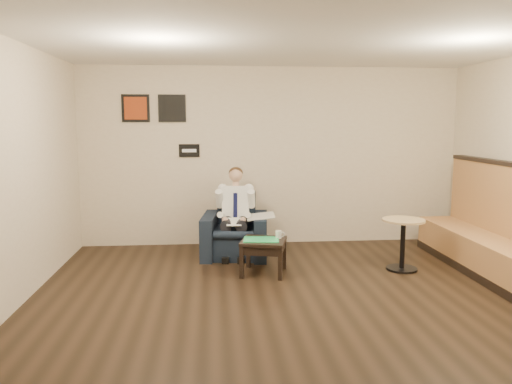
{
  "coord_description": "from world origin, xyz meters",
  "views": [
    {
      "loc": [
        -0.95,
        -4.87,
        1.95
      ],
      "look_at": [
        -0.41,
        1.2,
        1.09
      ],
      "focal_mm": 35.0,
      "sensor_mm": 36.0,
      "label": 1
    }
  ],
  "objects": [
    {
      "name": "ground",
      "position": [
        0.0,
        0.0,
        0.0
      ],
      "size": [
        6.0,
        6.0,
        0.0
      ],
      "primitive_type": "plane",
      "color": "black",
      "rests_on": "ground"
    },
    {
      "name": "wall_back",
      "position": [
        0.0,
        3.0,
        1.4
      ],
      "size": [
        6.0,
        0.02,
        2.8
      ],
      "primitive_type": "cube",
      "color": "beige",
      "rests_on": "ground"
    },
    {
      "name": "wall_front",
      "position": [
        0.0,
        -3.0,
        1.4
      ],
      "size": [
        6.0,
        0.02,
        2.8
      ],
      "primitive_type": "cube",
      "color": "beige",
      "rests_on": "ground"
    },
    {
      "name": "ceiling",
      "position": [
        0.0,
        0.0,
        2.8
      ],
      "size": [
        6.0,
        6.0,
        0.02
      ],
      "primitive_type": "cube",
      "color": "white",
      "rests_on": "wall_back"
    },
    {
      "name": "seating_sign",
      "position": [
        -1.3,
        2.98,
        1.5
      ],
      "size": [
        0.32,
        0.02,
        0.2
      ],
      "primitive_type": "cube",
      "color": "black",
      "rests_on": "wall_back"
    },
    {
      "name": "art_print_left",
      "position": [
        -2.1,
        2.98,
        2.15
      ],
      "size": [
        0.42,
        0.03,
        0.42
      ],
      "primitive_type": "cube",
      "color": "#A33814",
      "rests_on": "wall_back"
    },
    {
      "name": "art_print_right",
      "position": [
        -1.55,
        2.98,
        2.15
      ],
      "size": [
        0.42,
        0.03,
        0.42
      ],
      "primitive_type": "cube",
      "color": "black",
      "rests_on": "wall_back"
    },
    {
      "name": "armchair",
      "position": [
        -0.63,
        2.24,
        0.45
      ],
      "size": [
        1.03,
        1.03,
        0.9
      ],
      "primitive_type": "cube",
      "rotation": [
        0.0,
        0.0,
        -0.11
      ],
      "color": "black",
      "rests_on": "ground"
    },
    {
      "name": "seated_man",
      "position": [
        -0.64,
        2.12,
        0.61
      ],
      "size": [
        0.68,
        0.94,
        1.23
      ],
      "primitive_type": null,
      "rotation": [
        0.0,
        0.0,
        -0.11
      ],
      "color": "white",
      "rests_on": "armchair"
    },
    {
      "name": "lap_papers",
      "position": [
        -0.65,
        2.02,
        0.55
      ],
      "size": [
        0.22,
        0.3,
        0.01
      ],
      "primitive_type": "cube",
      "rotation": [
        0.0,
        0.0,
        -0.04
      ],
      "color": "white",
      "rests_on": "seated_man"
    },
    {
      "name": "newspaper",
      "position": [
        -0.26,
        2.1,
        0.61
      ],
      "size": [
        0.42,
        0.51,
        0.01
      ],
      "primitive_type": "cube",
      "rotation": [
        0.0,
        0.0,
        -0.06
      ],
      "color": "silver",
      "rests_on": "armchair"
    },
    {
      "name": "side_table",
      "position": [
        -0.3,
        1.34,
        0.22
      ],
      "size": [
        0.66,
        0.66,
        0.45
      ],
      "primitive_type": "cube",
      "rotation": [
        0.0,
        0.0,
        -0.25
      ],
      "color": "black",
      "rests_on": "ground"
    },
    {
      "name": "green_folder",
      "position": [
        -0.33,
        1.33,
        0.45
      ],
      "size": [
        0.48,
        0.37,
        0.01
      ],
      "primitive_type": "cube",
      "rotation": [
        0.0,
        0.0,
        -0.11
      ],
      "color": "#2BD96F",
      "rests_on": "side_table"
    },
    {
      "name": "coffee_mug",
      "position": [
        -0.1,
        1.41,
        0.49
      ],
      "size": [
        0.1,
        0.1,
        0.09
      ],
      "primitive_type": "cylinder",
      "rotation": [
        0.0,
        0.0,
        -0.25
      ],
      "color": "white",
      "rests_on": "side_table"
    },
    {
      "name": "smartphone",
      "position": [
        -0.21,
        1.49,
        0.45
      ],
      "size": [
        0.16,
        0.12,
        0.01
      ],
      "primitive_type": "cube",
      "rotation": [
        0.0,
        0.0,
        -0.43
      ],
      "color": "black",
      "rests_on": "side_table"
    },
    {
      "name": "banquette",
      "position": [
        2.59,
        1.16,
        0.71
      ],
      "size": [
        0.66,
        2.76,
        1.41
      ],
      "primitive_type": "cube",
      "color": "#A77240",
      "rests_on": "ground"
    },
    {
      "name": "cafe_table",
      "position": [
        1.54,
        1.34,
        0.34
      ],
      "size": [
        0.71,
        0.71,
        0.68
      ],
      "primitive_type": "cylinder",
      "rotation": [
        0.0,
        0.0,
        0.37
      ],
      "color": "tan",
      "rests_on": "ground"
    }
  ]
}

